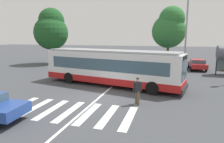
% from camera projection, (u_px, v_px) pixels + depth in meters
% --- Properties ---
extents(ground_plane, '(160.00, 160.00, 0.00)m').
position_uv_depth(ground_plane, '(102.00, 98.00, 13.95)').
color(ground_plane, '#424449').
extents(city_transit_bus, '(12.65, 5.19, 3.06)m').
position_uv_depth(city_transit_bus, '(111.00, 67.00, 17.34)').
color(city_transit_bus, black).
rests_on(city_transit_bus, ground_plane).
extents(pedestrian_crossing_street, '(0.50, 0.44, 1.72)m').
position_uv_depth(pedestrian_crossing_street, '(138.00, 89.00, 12.39)').
color(pedestrian_crossing_street, brown).
rests_on(pedestrian_crossing_street, ground_plane).
extents(parked_car_charcoal, '(1.96, 4.55, 1.35)m').
position_uv_depth(parked_car_charcoal, '(98.00, 61.00, 28.99)').
color(parked_car_charcoal, black).
rests_on(parked_car_charcoal, ground_plane).
extents(parked_car_champagne, '(1.95, 4.54, 1.35)m').
position_uv_depth(parked_car_champagne, '(115.00, 61.00, 28.02)').
color(parked_car_champagne, black).
rests_on(parked_car_champagne, ground_plane).
extents(parked_car_white, '(1.94, 4.53, 1.35)m').
position_uv_depth(parked_car_white, '(136.00, 62.00, 27.35)').
color(parked_car_white, black).
rests_on(parked_car_white, ground_plane).
extents(parked_car_black, '(1.98, 4.55, 1.35)m').
position_uv_depth(parked_car_black, '(156.00, 62.00, 26.94)').
color(parked_car_black, black).
rests_on(parked_car_black, ground_plane).
extents(parked_car_blue, '(1.89, 4.51, 1.35)m').
position_uv_depth(parked_car_blue, '(175.00, 63.00, 25.93)').
color(parked_car_blue, black).
rests_on(parked_car_blue, ground_plane).
extents(parked_car_red, '(1.95, 4.54, 1.35)m').
position_uv_depth(parked_car_red, '(197.00, 64.00, 25.66)').
color(parked_car_red, black).
rests_on(parked_car_red, ground_plane).
extents(twin_arm_street_lamp, '(4.69, 0.32, 10.28)m').
position_uv_depth(twin_arm_street_lamp, '(187.00, 19.00, 23.14)').
color(twin_arm_street_lamp, '#939399').
rests_on(twin_arm_street_lamp, ground_plane).
extents(background_tree_left, '(5.12, 5.12, 8.47)m').
position_uv_depth(background_tree_left, '(51.00, 29.00, 30.44)').
color(background_tree_left, brown).
rests_on(background_tree_left, ground_plane).
extents(background_tree_right, '(5.05, 5.05, 8.66)m').
position_uv_depth(background_tree_right, '(170.00, 28.00, 30.16)').
color(background_tree_right, brown).
rests_on(background_tree_right, ground_plane).
extents(crosswalk_painted_stripes, '(7.31, 3.34, 0.01)m').
position_uv_depth(crosswalk_painted_stripes, '(70.00, 111.00, 11.41)').
color(crosswalk_painted_stripes, silver).
rests_on(crosswalk_painted_stripes, ground_plane).
extents(lane_center_line, '(0.16, 24.00, 0.01)m').
position_uv_depth(lane_center_line, '(108.00, 90.00, 15.89)').
color(lane_center_line, silver).
rests_on(lane_center_line, ground_plane).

